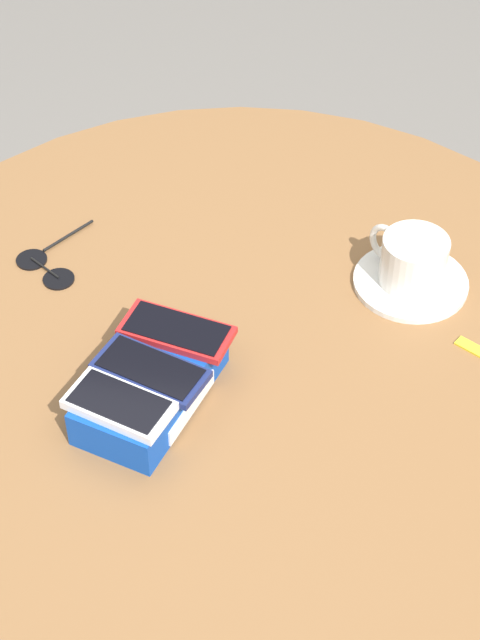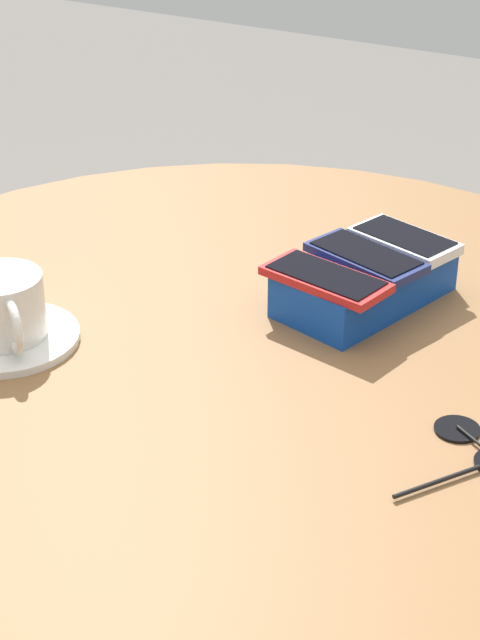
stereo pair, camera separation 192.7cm
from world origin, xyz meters
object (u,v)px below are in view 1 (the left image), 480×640
(phone_navy, at_px, (150,370))
(phone_red, at_px, (177,331))
(round_table, at_px, (240,399))
(phone_box, at_px, (151,387))
(sunglasses, at_px, (48,265))
(phone_white, at_px, (119,405))
(saucer, at_px, (411,282))
(coffee_cup, at_px, (412,259))

(phone_navy, xyz_separation_m, phone_red, (0.07, -0.01, -0.00))
(round_table, relative_size, phone_box, 4.68)
(sunglasses, bearing_deg, phone_red, -122.84)
(phone_box, distance_m, phone_red, 0.08)
(phone_navy, bearing_deg, phone_white, 160.85)
(sunglasses, bearing_deg, saucer, -82.97)
(round_table, height_order, phone_white, phone_white)
(round_table, distance_m, phone_box, 0.22)
(phone_red, xyz_separation_m, sunglasses, (0.14, 0.21, -0.05))
(phone_box, xyz_separation_m, phone_navy, (-0.00, -0.00, 0.03))
(phone_navy, height_order, sunglasses, phone_navy)
(phone_navy, height_order, phone_red, same)
(saucer, relative_size, coffee_cup, 1.42)
(phone_white, distance_m, saucer, 0.44)
(round_table, xyz_separation_m, phone_navy, (-0.14, 0.08, 0.18))
(saucer, relative_size, sunglasses, 1.05)
(phone_box, xyz_separation_m, phone_white, (-0.06, 0.02, 0.03))
(phone_white, bearing_deg, phone_box, -17.68)
(coffee_cup, distance_m, sunglasses, 0.48)
(phone_box, bearing_deg, phone_navy, -126.73)
(phone_white, xyz_separation_m, saucer, (0.32, -0.30, -0.05))
(round_table, xyz_separation_m, phone_box, (-0.13, 0.08, 0.15))
(phone_box, height_order, sunglasses, phone_box)
(round_table, xyz_separation_m, coffee_cup, (0.13, -0.20, 0.17))
(phone_navy, distance_m, phone_red, 0.07)
(phone_navy, xyz_separation_m, coffee_cup, (0.27, -0.28, -0.01))
(coffee_cup, xyz_separation_m, sunglasses, (-0.06, 0.48, -0.04))
(phone_white, xyz_separation_m, coffee_cup, (0.32, -0.30, -0.01))
(phone_red, xyz_separation_m, saucer, (0.20, -0.27, -0.05))
(round_table, relative_size, saucer, 6.73)
(round_table, xyz_separation_m, sunglasses, (0.07, 0.28, 0.13))
(phone_white, relative_size, saucer, 0.86)
(round_table, xyz_separation_m, saucer, (0.13, -0.20, 0.13))
(phone_navy, xyz_separation_m, sunglasses, (0.21, 0.20, -0.05))
(phone_box, relative_size, coffee_cup, 2.04)
(round_table, relative_size, coffee_cup, 9.52)
(saucer, distance_m, sunglasses, 0.48)
(phone_navy, distance_m, saucer, 0.39)
(phone_red, distance_m, saucer, 0.34)
(phone_red, xyz_separation_m, coffee_cup, (0.20, -0.26, -0.01))
(sunglasses, bearing_deg, round_table, -104.27)
(phone_navy, distance_m, sunglasses, 0.29)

